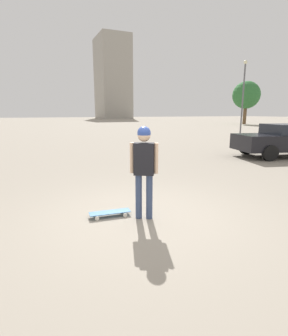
# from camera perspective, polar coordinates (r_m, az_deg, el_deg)

# --- Properties ---
(ground_plane) EXTENTS (220.00, 220.00, 0.00)m
(ground_plane) POSITION_cam_1_polar(r_m,az_deg,el_deg) (5.05, -0.00, -10.83)
(ground_plane) COLOR gray
(person) EXTENTS (0.35, 0.46, 1.72)m
(person) POSITION_cam_1_polar(r_m,az_deg,el_deg) (4.74, -0.00, 1.31)
(person) COLOR #38476B
(person) RESTS_ON ground_plane
(skateboard) EXTENTS (0.33, 0.80, 0.09)m
(skateboard) POSITION_cam_1_polar(r_m,az_deg,el_deg) (5.15, -7.42, -9.62)
(skateboard) COLOR #336693
(skateboard) RESTS_ON ground_plane
(car_parked_near) EXTENTS (2.85, 4.85, 1.46)m
(car_parked_near) POSITION_cam_1_polar(r_m,az_deg,el_deg) (13.44, 28.76, 5.43)
(car_parked_near) COLOR black
(car_parked_near) RESTS_ON ground_plane
(building_block_distant) EXTENTS (13.11, 9.36, 25.62)m
(building_block_distant) POSITION_cam_1_polar(r_m,az_deg,el_deg) (90.89, -6.86, 18.76)
(building_block_distant) COLOR #9E998E
(building_block_distant) RESTS_ON ground_plane
(tree_distant) EXTENTS (4.52, 4.52, 7.10)m
(tree_distant) POSITION_cam_1_polar(r_m,az_deg,el_deg) (48.67, 21.37, 14.54)
(tree_distant) COLOR brown
(tree_distant) RESTS_ON ground_plane
(lamp_post) EXTENTS (0.28, 0.28, 5.90)m
(lamp_post) POSITION_cam_1_polar(r_m,az_deg,el_deg) (22.83, 20.78, 14.97)
(lamp_post) COLOR #59595E
(lamp_post) RESTS_ON ground_plane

